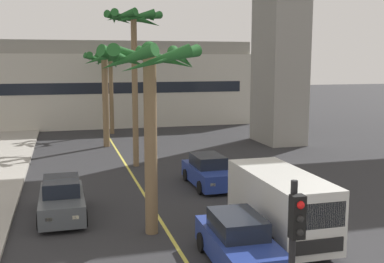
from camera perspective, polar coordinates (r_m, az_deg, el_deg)
name	(u,v)px	position (r m, az deg, el deg)	size (l,w,h in m)	color
lane_stripe_center	(139,186)	(23.92, -6.41, -6.55)	(0.14, 56.00, 0.01)	#DBCC4C
pier_building_backdrop	(99,84)	(47.35, -11.14, 5.66)	(29.23, 8.04, 8.00)	beige
car_queue_front	(62,200)	(19.73, -15.43, -7.94)	(1.84, 4.10, 1.56)	#4C5156
car_queue_second	(209,172)	(23.63, 2.00, -4.89)	(1.88, 4.12, 1.56)	navy
car_queue_third	(238,242)	(14.90, 5.62, -13.15)	(1.91, 4.14, 1.56)	navy
delivery_van	(280,203)	(16.95, 10.58, -8.51)	(2.17, 5.26, 2.36)	silver
palm_tree_near_median	(105,73)	(34.51, -10.50, 6.93)	(3.09, 3.23, 6.91)	brown
palm_tree_mid_median	(150,82)	(16.58, -5.13, 6.02)	(3.66, 3.69, 6.87)	brown
palm_tree_far_median	(134,35)	(27.70, -7.01, 11.49)	(3.40, 3.39, 9.12)	brown
palm_tree_farthest_median	(111,69)	(40.59, -9.80, 7.39)	(2.94, 3.02, 6.75)	brown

